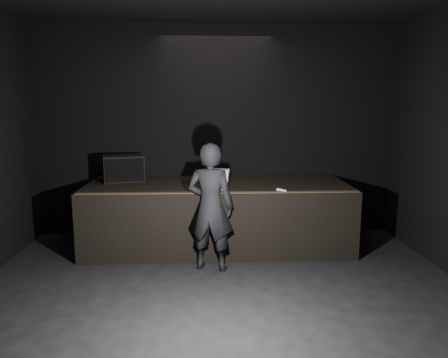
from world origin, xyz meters
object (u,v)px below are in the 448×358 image
stage_monitor (124,168)px  person (210,207)px  laptop (218,179)px  beer_can (222,185)px  stage_riser (218,215)px

stage_monitor → person: (1.35, -1.21, -0.35)m
laptop → person: person is taller
stage_monitor → laptop: 1.50m
stage_monitor → laptop: stage_monitor is taller
beer_can → stage_riser: bearing=95.4°
stage_riser → beer_can: (0.05, -0.54, 0.58)m
laptop → beer_can: bearing=-64.7°
person → laptop: bearing=-83.0°
beer_can → person: bearing=-112.7°
laptop → stage_riser: bearing=-77.6°
stage_riser → person: bearing=-97.2°
stage_monitor → person: size_ratio=0.41×
stage_monitor → laptop: (1.48, -0.22, -0.15)m
person → stage_riser: bearing=-82.9°
stage_riser → stage_monitor: (-1.47, 0.26, 0.71)m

